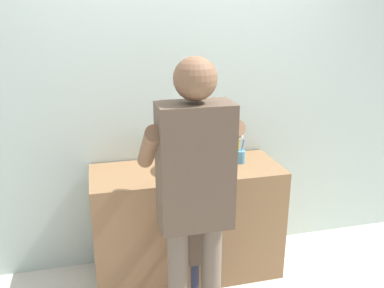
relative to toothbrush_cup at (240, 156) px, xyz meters
The scene contains 7 objects.
back_wall 0.67m from the toothbrush_cup, 144.84° to the left, with size 4.40×0.08×2.70m.
vanity_cabinet 0.64m from the toothbrush_cup, behind, with size 1.38×0.54×0.86m, color olive.
sink_basin 0.42m from the toothbrush_cup, behind, with size 0.37×0.37×0.11m.
faucet 0.45m from the toothbrush_cup, 156.95° to the left, with size 0.18×0.14×0.18m.
toothbrush_cup is the anchor object (origin of this frame).
child_toddler 0.74m from the toothbrush_cup, 134.09° to the right, with size 0.24×0.25×0.80m.
adult_parent 0.87m from the toothbrush_cup, 127.68° to the right, with size 0.54×0.56×1.73m.
Camera 1 is at (-0.61, -2.31, 1.93)m, focal length 37.30 mm.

